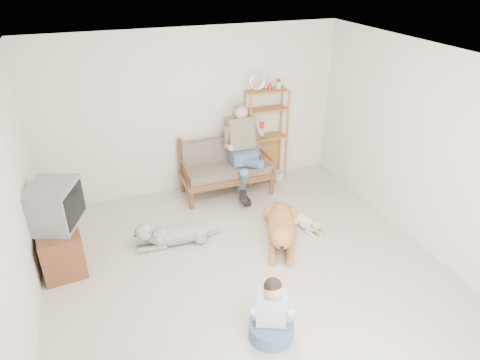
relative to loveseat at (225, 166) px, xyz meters
name	(u,v)px	position (x,y,z in m)	size (l,w,h in m)	color
floor	(255,284)	(-0.42, -2.38, -0.49)	(5.50, 5.50, 0.00)	beige
ceiling	(259,67)	(-0.42, -2.38, 2.21)	(5.50, 5.50, 0.00)	white
wall_back	(193,113)	(-0.42, 0.37, 0.86)	(5.00, 5.00, 0.00)	silver
wall_left	(6,236)	(-2.92, -2.38, 0.86)	(5.50, 5.50, 0.00)	silver
wall_right	(437,157)	(2.08, -2.38, 0.86)	(5.50, 5.50, 0.00)	silver
loveseat	(225,166)	(0.00, 0.00, 0.00)	(1.50, 0.70, 0.95)	brown
man	(244,156)	(0.26, -0.21, 0.22)	(0.59, 0.84, 1.35)	slate
etagere	(266,136)	(0.81, 0.17, 0.37)	(0.74, 0.32, 1.96)	olive
book_stack	(277,176)	(1.02, 0.08, -0.42)	(0.22, 0.16, 0.14)	silver
tv_stand	(60,245)	(-2.64, -1.12, -0.19)	(0.58, 0.94, 0.60)	brown
crt_tv	(54,205)	(-2.61, -1.09, 0.39)	(0.74, 0.82, 0.56)	slate
wall_outlet	(123,182)	(-1.67, 0.36, -0.19)	(0.12, 0.02, 0.08)	silver
golden_retriever	(281,227)	(0.29, -1.62, -0.29)	(0.83, 1.53, 0.49)	#B87C40
shaggy_dog	(172,234)	(-1.20, -1.19, -0.33)	(1.32, 0.35, 0.39)	white
terrier	(309,224)	(0.78, -1.55, -0.37)	(0.28, 0.70, 0.26)	white
child	(272,316)	(-0.55, -3.18, -0.21)	(0.49, 0.49, 0.78)	slate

